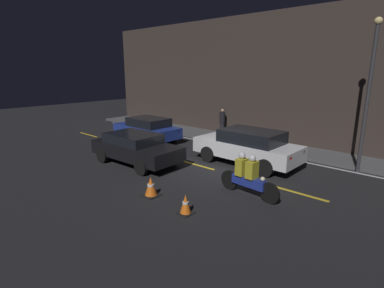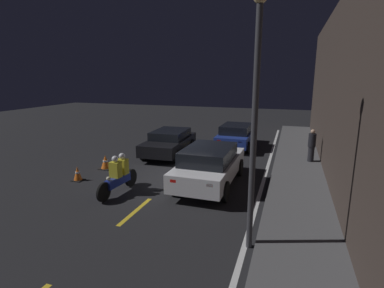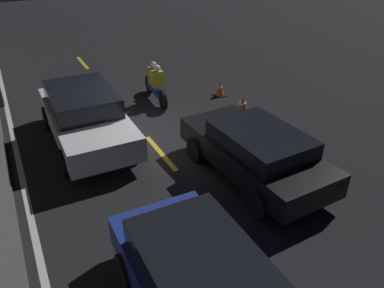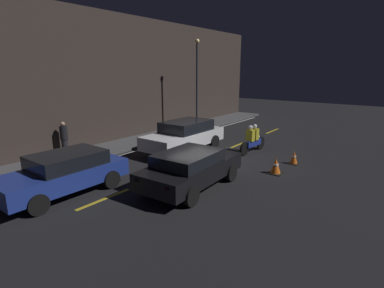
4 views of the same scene
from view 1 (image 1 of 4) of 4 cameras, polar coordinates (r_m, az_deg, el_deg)
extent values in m
plane|color=black|center=(12.23, 4.28, -4.93)|extent=(56.00, 56.00, 0.00)
cube|color=#4C4C4F|center=(16.10, 14.83, -0.47)|extent=(28.00, 2.07, 0.14)
cube|color=#382D28|center=(16.69, 17.51, 11.63)|extent=(28.00, 0.30, 6.90)
cube|color=gold|center=(19.79, -19.14, 1.69)|extent=(2.00, 0.14, 0.01)
cube|color=gold|center=(16.06, -11.34, -0.54)|extent=(2.00, 0.14, 0.01)
cube|color=gold|center=(12.84, 0.76, -3.95)|extent=(2.00, 0.14, 0.01)
cube|color=gold|center=(10.59, 19.51, -8.79)|extent=(2.00, 0.14, 0.01)
cube|color=silver|center=(15.02, 12.52, -1.62)|extent=(25.20, 0.14, 0.01)
cube|color=navy|center=(17.15, -8.66, 2.54)|extent=(4.07, 1.75, 0.57)
cube|color=black|center=(16.90, -8.29, 4.17)|extent=(2.24, 1.57, 0.46)
cube|color=red|center=(15.27, -5.60, 1.77)|extent=(0.06, 0.20, 0.10)
cube|color=red|center=(16.02, -2.62, 2.40)|extent=(0.06, 0.20, 0.10)
cylinder|color=black|center=(17.72, -13.30, 1.74)|extent=(0.62, 0.18, 0.62)
cylinder|color=black|center=(18.69, -9.04, 2.57)|extent=(0.62, 0.18, 0.62)
cylinder|color=black|center=(15.74, -8.13, 0.45)|extent=(0.62, 0.18, 0.62)
cylinder|color=black|center=(16.82, -3.70, 1.44)|extent=(0.62, 0.18, 0.62)
cube|color=black|center=(13.05, -10.50, -1.11)|extent=(4.19, 1.95, 0.58)
cube|color=black|center=(13.09, -11.18, 1.11)|extent=(2.33, 1.69, 0.40)
cube|color=red|center=(14.92, -13.84, 1.18)|extent=(0.07, 0.20, 0.10)
cube|color=red|center=(14.29, -17.54, 0.38)|extent=(0.07, 0.20, 0.10)
cylinder|color=black|center=(12.79, -3.79, -2.56)|extent=(0.65, 0.21, 0.64)
cylinder|color=black|center=(11.66, -9.67, -4.39)|extent=(0.65, 0.21, 0.64)
cylinder|color=black|center=(14.61, -11.07, -0.68)|extent=(0.65, 0.21, 0.64)
cylinder|color=black|center=(13.63, -16.70, -2.08)|extent=(0.65, 0.21, 0.64)
cube|color=silver|center=(13.00, 10.32, -0.90)|extent=(4.53, 1.86, 0.64)
cube|color=black|center=(12.75, 11.29, 1.44)|extent=(2.49, 1.67, 0.52)
cube|color=red|center=(11.44, 18.18, -2.61)|extent=(0.06, 0.20, 0.10)
cube|color=red|center=(12.50, 20.49, -1.41)|extent=(0.06, 0.20, 0.10)
cylinder|color=black|center=(13.17, 3.00, -1.94)|extent=(0.70, 0.18, 0.70)
cylinder|color=black|center=(14.55, 7.53, -0.49)|extent=(0.70, 0.18, 0.70)
cylinder|color=black|center=(11.66, 13.68, -4.45)|extent=(0.70, 0.18, 0.70)
cylinder|color=black|center=(13.21, 17.51, -2.54)|extent=(0.70, 0.18, 0.70)
cylinder|color=black|center=(9.46, 14.60, -9.07)|extent=(0.66, 0.13, 0.66)
cylinder|color=black|center=(10.30, 7.16, -6.77)|extent=(0.66, 0.15, 0.66)
cube|color=navy|center=(9.80, 10.75, -7.07)|extent=(1.22, 0.33, 0.30)
sphere|color=#F2EABF|center=(9.45, 13.31, -6.52)|extent=(0.14, 0.14, 0.14)
cube|color=gold|center=(9.60, 11.35, -4.85)|extent=(0.31, 0.38, 0.55)
sphere|color=silver|center=(9.49, 11.46, -2.65)|extent=(0.22, 0.22, 0.22)
cube|color=gold|center=(9.82, 9.45, -4.33)|extent=(0.31, 0.38, 0.55)
sphere|color=silver|center=(9.71, 9.54, -2.17)|extent=(0.22, 0.22, 0.22)
cube|color=black|center=(9.90, -7.79, -9.61)|extent=(0.52, 0.52, 0.03)
cone|color=orange|center=(9.78, -7.85, -7.91)|extent=(0.40, 0.40, 0.60)
cylinder|color=white|center=(9.77, -7.86, -7.75)|extent=(0.22, 0.22, 0.07)
cube|color=black|center=(8.70, -1.23, -12.98)|extent=(0.41, 0.41, 0.03)
cone|color=orange|center=(8.57, -1.24, -11.26)|extent=(0.32, 0.32, 0.55)
cylinder|color=white|center=(8.56, -1.24, -11.09)|extent=(0.17, 0.17, 0.07)
cylinder|color=black|center=(18.35, 5.75, 3.02)|extent=(0.28, 0.28, 0.70)
cylinder|color=black|center=(18.24, 5.80, 5.07)|extent=(0.34, 0.34, 0.62)
sphere|color=tan|center=(18.18, 5.83, 6.35)|extent=(0.20, 0.20, 0.20)
cylinder|color=#333338|center=(13.07, 30.36, 6.79)|extent=(0.14, 0.14, 5.50)
sphere|color=#F9D88C|center=(13.12, 31.99, 19.27)|extent=(0.28, 0.28, 0.28)
camera|label=2|loc=(14.05, 59.41, 7.64)|focal=28.00mm
camera|label=3|loc=(20.47, -10.74, 17.39)|focal=35.00mm
camera|label=4|loc=(17.98, -43.27, 10.35)|focal=28.00mm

